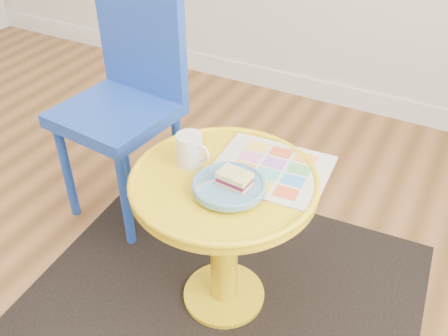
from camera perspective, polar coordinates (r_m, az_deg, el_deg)
The scene contains 8 objects.
rug at distance 1.81m, azimuth 0.00°, elevation -14.41°, with size 1.30×1.10×0.01m, color black.
side_table at distance 1.54m, azimuth 0.00°, elevation -5.62°, with size 0.55×0.55×0.53m.
chair at distance 1.95m, azimuth -11.03°, elevation 8.40°, with size 0.43×0.43×0.89m.
newspaper at distance 1.49m, azimuth 5.39°, elevation -0.13°, with size 0.33×0.28×0.01m, color silver.
mug at distance 1.48m, azimuth -3.90°, elevation 2.19°, with size 0.11×0.08×0.10m.
plate at distance 1.39m, azimuth 0.55°, elevation -2.10°, with size 0.20×0.20×0.02m.
cake_slice at distance 1.37m, azimuth 1.21°, elevation -1.24°, with size 0.09×0.07×0.04m.
fork at distance 1.39m, azimuth -0.60°, elevation -1.34°, with size 0.10×0.12×0.00m.
Camera 1 is at (1.27, -0.55, 1.41)m, focal length 40.00 mm.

